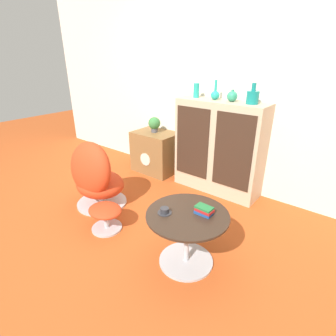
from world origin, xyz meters
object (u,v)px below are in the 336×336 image
Objects in this scene: vase_inner_left at (215,94)px; vase_rightmost at (253,97)px; sideboard at (219,148)px; teacup at (165,211)px; tv_console at (156,152)px; ottoman at (105,213)px; vase_inner_right at (232,96)px; potted_plant at (154,124)px; book_stack at (204,210)px; egg_chair at (95,178)px; vase_leftmost at (196,90)px; coffee_table at (187,232)px.

vase_inner_left is 0.46m from vase_rightmost.
sideboard is 5.24× the size of vase_rightmost.
tv_console is at bearing 133.09° from teacup.
ottoman is 2.70× the size of vase_inner_right.
teacup is (1.34, -1.41, -0.23)m from potted_plant.
book_stack reaches higher than ottoman.
sideboard is 1.39m from book_stack.
teacup is (1.32, -1.41, 0.20)m from tv_console.
egg_chair is at bearing 169.84° from teacup.
egg_chair is 2.27× the size of ottoman.
vase_rightmost is (0.46, 0.00, 0.01)m from vase_inner_left.
tv_console is 1.94m from teacup.
tv_console is 1.55m from ottoman.
vase_rightmost is at bearing 0.63° from sideboard.
egg_chair is at bearing -112.33° from vase_leftmost.
sideboard is 0.65m from vase_inner_left.
vase_rightmost reaches higher than sideboard.
sideboard is 8.69× the size of vase_inner_right.
egg_chair is at bearing 151.78° from ottoman.
egg_chair is 4.68× the size of vase_leftmost.
tv_console is at bearing -1.31° from potted_plant.
potted_plant is at bearing -177.17° from vase_inner_left.
sideboard is 5.12× the size of vase_inner_left.
tv_console is at bearing 111.62° from ottoman.
sideboard is 3.22× the size of ottoman.
book_stack is at bearing 39.56° from coffee_table.
coffee_table is at bearing -75.60° from vase_inner_right.
tv_console is 1.45m from vase_inner_right.
vase_inner_right is 0.60× the size of potted_plant.
coffee_table is at bearing -71.16° from sideboard.
vase_rightmost is (-0.11, 1.36, 0.92)m from coffee_table.
vase_rightmost reaches higher than vase_inner_right.
teacup reaches higher than coffee_table.
coffee_table is 5.03× the size of vase_inner_right.
vase_inner_right is at bearing 0.00° from vase_leftmost.
book_stack is at bearing 11.56° from ottoman.
ottoman is 3.17× the size of teacup.
sideboard is at bearing -0.60° from vase_leftmost.
coffee_table is (0.91, 0.12, 0.12)m from ottoman.
ottoman is at bearing -118.26° from vase_rightmost.
sideboard is at bearing -2.13° from vase_inner_left.
vase_leftmost reaches higher than book_stack.
coffee_table is 0.25m from book_stack.
tv_console is at bearing -177.08° from vase_inner_left.
sideboard reaches higher than ottoman.
vase_rightmost reaches higher than ottoman.
egg_chair is 1.95m from vase_rightmost.
teacup is (1.19, -0.21, 0.14)m from egg_chair.
vase_inner_left reaches higher than sideboard.
vase_leftmost is 0.48m from vase_inner_right.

